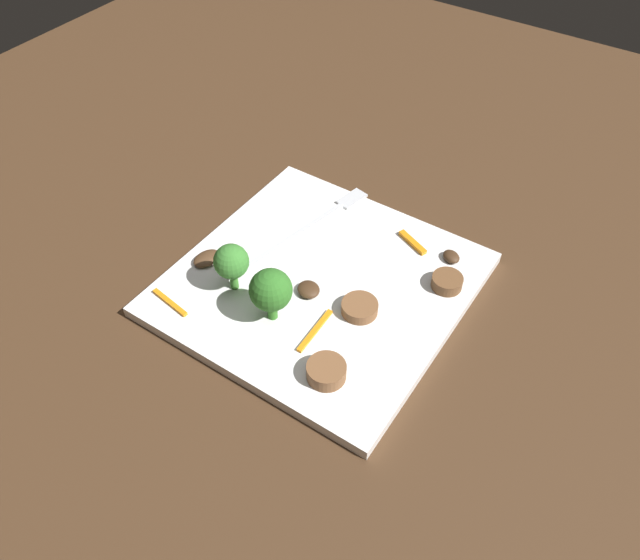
{
  "coord_description": "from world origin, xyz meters",
  "views": [
    {
      "loc": [
        -0.37,
        -0.25,
        0.48
      ],
      "look_at": [
        0.0,
        0.0,
        0.01
      ],
      "focal_mm": 35.46,
      "sensor_mm": 36.0,
      "label": 1
    }
  ],
  "objects_px": {
    "pepper_strip_0": "(170,302)",
    "pepper_strip_1": "(413,242)",
    "mushroom_0": "(451,257)",
    "sausage_slice_0": "(447,282)",
    "plate": "(320,284)",
    "broccoli_floret_1": "(271,291)",
    "pepper_strip_2": "(315,331)",
    "broccoli_floret_0": "(231,262)",
    "fork": "(316,222)",
    "sausage_slice_2": "(326,371)",
    "sausage_slice_1": "(360,308)",
    "mushroom_1": "(305,288)",
    "mushroom_2": "(207,258)"
  },
  "relations": [
    {
      "from": "sausage_slice_0",
      "to": "pepper_strip_0",
      "type": "distance_m",
      "value": 0.28
    },
    {
      "from": "mushroom_2",
      "to": "pepper_strip_0",
      "type": "relative_size",
      "value": 0.63
    },
    {
      "from": "sausage_slice_1",
      "to": "mushroom_0",
      "type": "bearing_deg",
      "value": -20.2
    },
    {
      "from": "mushroom_0",
      "to": "pepper_strip_0",
      "type": "height_order",
      "value": "mushroom_0"
    },
    {
      "from": "fork",
      "to": "pepper_strip_0",
      "type": "height_order",
      "value": "same"
    },
    {
      "from": "pepper_strip_2",
      "to": "pepper_strip_0",
      "type": "bearing_deg",
      "value": 109.92
    },
    {
      "from": "sausage_slice_1",
      "to": "plate",
      "type": "bearing_deg",
      "value": 76.01
    },
    {
      "from": "fork",
      "to": "sausage_slice_0",
      "type": "bearing_deg",
      "value": -80.62
    },
    {
      "from": "broccoli_floret_1",
      "to": "pepper_strip_2",
      "type": "height_order",
      "value": "broccoli_floret_1"
    },
    {
      "from": "mushroom_1",
      "to": "pepper_strip_2",
      "type": "bearing_deg",
      "value": -135.12
    },
    {
      "from": "fork",
      "to": "pepper_strip_2",
      "type": "distance_m",
      "value": 0.15
    },
    {
      "from": "sausage_slice_2",
      "to": "pepper_strip_0",
      "type": "distance_m",
      "value": 0.18
    },
    {
      "from": "mushroom_2",
      "to": "pepper_strip_0",
      "type": "distance_m",
      "value": 0.07
    },
    {
      "from": "sausage_slice_2",
      "to": "mushroom_1",
      "type": "distance_m",
      "value": 0.11
    },
    {
      "from": "pepper_strip_0",
      "to": "sausage_slice_2",
      "type": "bearing_deg",
      "value": -85.51
    },
    {
      "from": "fork",
      "to": "sausage_slice_2",
      "type": "xyz_separation_m",
      "value": [
        -0.16,
        -0.12,
        0.01
      ]
    },
    {
      "from": "broccoli_floret_1",
      "to": "sausage_slice_2",
      "type": "xyz_separation_m",
      "value": [
        -0.03,
        -0.08,
        -0.03
      ]
    },
    {
      "from": "broccoli_floret_1",
      "to": "mushroom_1",
      "type": "height_order",
      "value": "broccoli_floret_1"
    },
    {
      "from": "plate",
      "to": "pepper_strip_1",
      "type": "height_order",
      "value": "pepper_strip_1"
    },
    {
      "from": "fork",
      "to": "mushroom_2",
      "type": "xyz_separation_m",
      "value": [
        -0.11,
        0.06,
        0.0
      ]
    },
    {
      "from": "broccoli_floret_1",
      "to": "pepper_strip_1",
      "type": "distance_m",
      "value": 0.18
    },
    {
      "from": "mushroom_1",
      "to": "mushroom_0",
      "type": "bearing_deg",
      "value": -39.95
    },
    {
      "from": "pepper_strip_1",
      "to": "mushroom_0",
      "type": "bearing_deg",
      "value": -88.07
    },
    {
      "from": "sausage_slice_0",
      "to": "sausage_slice_1",
      "type": "xyz_separation_m",
      "value": [
        -0.08,
        0.06,
        -0.0
      ]
    },
    {
      "from": "sausage_slice_0",
      "to": "pepper_strip_0",
      "type": "height_order",
      "value": "sausage_slice_0"
    },
    {
      "from": "broccoli_floret_0",
      "to": "broccoli_floret_1",
      "type": "distance_m",
      "value": 0.06
    },
    {
      "from": "sausage_slice_2",
      "to": "broccoli_floret_1",
      "type": "bearing_deg",
      "value": 70.18
    },
    {
      "from": "fork",
      "to": "pepper_strip_2",
      "type": "xyz_separation_m",
      "value": [
        -0.13,
        -0.09,
        -0.0
      ]
    },
    {
      "from": "plate",
      "to": "sausage_slice_1",
      "type": "distance_m",
      "value": 0.06
    },
    {
      "from": "broccoli_floret_0",
      "to": "pepper_strip_0",
      "type": "relative_size",
      "value": 1.12
    },
    {
      "from": "broccoli_floret_0",
      "to": "pepper_strip_2",
      "type": "xyz_separation_m",
      "value": [
        -0.0,
        -0.1,
        -0.03
      ]
    },
    {
      "from": "sausage_slice_0",
      "to": "mushroom_0",
      "type": "distance_m",
      "value": 0.04
    },
    {
      "from": "sausage_slice_0",
      "to": "mushroom_2",
      "type": "xyz_separation_m",
      "value": [
        -0.11,
        0.22,
        -0.0
      ]
    },
    {
      "from": "broccoli_floret_0",
      "to": "pepper_strip_2",
      "type": "height_order",
      "value": "broccoli_floret_0"
    },
    {
      "from": "fork",
      "to": "broccoli_floret_0",
      "type": "height_order",
      "value": "broccoli_floret_0"
    },
    {
      "from": "pepper_strip_0",
      "to": "pepper_strip_1",
      "type": "xyz_separation_m",
      "value": [
        0.21,
        -0.16,
        0.0
      ]
    },
    {
      "from": "broccoli_floret_0",
      "to": "pepper_strip_0",
      "type": "height_order",
      "value": "broccoli_floret_0"
    },
    {
      "from": "mushroom_1",
      "to": "plate",
      "type": "bearing_deg",
      "value": -11.8
    },
    {
      "from": "fork",
      "to": "broccoli_floret_1",
      "type": "bearing_deg",
      "value": -151.63
    },
    {
      "from": "broccoli_floret_0",
      "to": "pepper_strip_0",
      "type": "xyz_separation_m",
      "value": [
        -0.05,
        0.04,
        -0.03
      ]
    },
    {
      "from": "plate",
      "to": "sausage_slice_0",
      "type": "height_order",
      "value": "sausage_slice_0"
    },
    {
      "from": "fork",
      "to": "broccoli_floret_0",
      "type": "bearing_deg",
      "value": -174.92
    },
    {
      "from": "sausage_slice_2",
      "to": "pepper_strip_2",
      "type": "distance_m",
      "value": 0.05
    },
    {
      "from": "broccoli_floret_0",
      "to": "sausage_slice_2",
      "type": "bearing_deg",
      "value": -106.01
    },
    {
      "from": "broccoli_floret_0",
      "to": "mushroom_0",
      "type": "relative_size",
      "value": 2.67
    },
    {
      "from": "broccoli_floret_1",
      "to": "sausage_slice_2",
      "type": "height_order",
      "value": "broccoli_floret_1"
    },
    {
      "from": "broccoli_floret_1",
      "to": "sausage_slice_1",
      "type": "height_order",
      "value": "broccoli_floret_1"
    },
    {
      "from": "plate",
      "to": "sausage_slice_1",
      "type": "bearing_deg",
      "value": -103.99
    },
    {
      "from": "mushroom_0",
      "to": "sausage_slice_0",
      "type": "bearing_deg",
      "value": -160.95
    },
    {
      "from": "pepper_strip_0",
      "to": "pepper_strip_1",
      "type": "bearing_deg",
      "value": -37.13
    }
  ]
}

